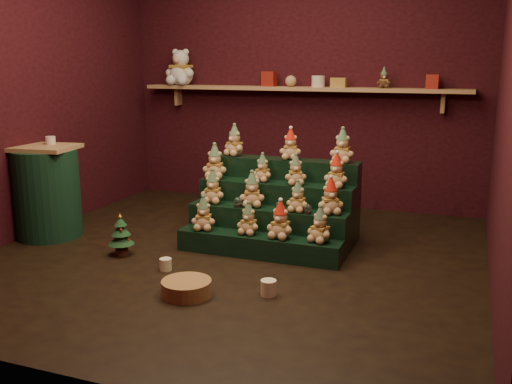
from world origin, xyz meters
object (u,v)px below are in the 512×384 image
at_px(mini_christmas_tree, 121,235).
at_px(white_bear, 181,62).
at_px(mug_right, 268,288).
at_px(riser_tier_front, 258,246).
at_px(side_table, 47,192).
at_px(wicker_basket, 187,288).
at_px(snow_globe_a, 238,202).
at_px(mug_left, 166,264).
at_px(snow_globe_c, 308,209).
at_px(snow_globe_b, 279,206).
at_px(brown_bear, 384,78).

height_order(mini_christmas_tree, white_bear, white_bear).
bearing_deg(mug_right, riser_tier_front, 115.43).
relative_size(side_table, wicker_basket, 2.43).
xyz_separation_m(snow_globe_a, mug_left, (-0.31, -0.72, -0.36)).
bearing_deg(snow_globe_a, mug_left, -113.18).
xyz_separation_m(snow_globe_c, mini_christmas_tree, (-1.46, -0.54, -0.23)).
xyz_separation_m(snow_globe_a, side_table, (-1.76, -0.31, 0.01)).
height_order(snow_globe_a, mini_christmas_tree, snow_globe_a).
bearing_deg(snow_globe_b, mug_left, -133.57).
distance_m(snow_globe_a, wicker_basket, 1.16).
bearing_deg(mug_left, snow_globe_a, 66.82).
relative_size(snow_globe_c, brown_bear, 0.42).
height_order(snow_globe_a, side_table, side_table).
distance_m(snow_globe_b, mug_right, 0.99).
height_order(snow_globe_b, mini_christmas_tree, snow_globe_b).
height_order(snow_globe_b, white_bear, white_bear).
xyz_separation_m(mug_right, wicker_basket, (-0.53, -0.20, -0.00)).
height_order(snow_globe_c, brown_bear, brown_bear).
bearing_deg(snow_globe_c, brown_bear, 78.18).
relative_size(side_table, mug_left, 8.99).
xyz_separation_m(mug_left, brown_bear, (1.27, 2.31, 1.37)).
height_order(snow_globe_b, brown_bear, brown_bear).
xyz_separation_m(mug_left, mug_right, (0.91, -0.18, 0.01)).
relative_size(snow_globe_c, mug_right, 0.76).
relative_size(snow_globe_a, mug_left, 0.96).
xyz_separation_m(riser_tier_front, mug_right, (0.35, -0.74, -0.03)).
relative_size(riser_tier_front, snow_globe_b, 16.24).
bearing_deg(snow_globe_a, wicker_basket, -86.33).
distance_m(mug_left, white_bear, 2.96).
bearing_deg(snow_globe_a, mug_right, -56.30).
bearing_deg(side_table, mug_left, -23.85).
bearing_deg(brown_bear, snow_globe_b, -125.04).
distance_m(riser_tier_front, white_bear, 2.80).
height_order(mug_right, white_bear, white_bear).
bearing_deg(snow_globe_b, mug_right, -76.08).
relative_size(snow_globe_b, mug_right, 0.78).
bearing_deg(snow_globe_c, mini_christmas_tree, -159.79).
bearing_deg(riser_tier_front, snow_globe_a, 147.25).
height_order(side_table, wicker_basket, side_table).
height_order(snow_globe_b, side_table, side_table).
xyz_separation_m(riser_tier_front, white_bear, (-1.61, 1.75, 1.49)).
bearing_deg(wicker_basket, snow_globe_c, 63.35).
xyz_separation_m(snow_globe_c, mug_left, (-0.93, -0.72, -0.36)).
relative_size(snow_globe_b, mug_left, 0.91).
relative_size(side_table, mini_christmas_tree, 2.33).
bearing_deg(white_bear, snow_globe_a, -44.37).
distance_m(wicker_basket, white_bear, 3.40).
bearing_deg(mug_right, wicker_basket, -159.16).
bearing_deg(side_table, brown_bear, 26.88).
height_order(snow_globe_a, brown_bear, brown_bear).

